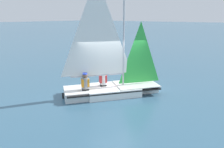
% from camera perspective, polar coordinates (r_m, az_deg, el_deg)
% --- Properties ---
extents(ground_plane, '(260.00, 260.00, 0.00)m').
position_cam_1_polar(ground_plane, '(10.39, -0.00, -5.25)').
color(ground_plane, '#38607A').
extents(sailboat_main, '(4.41, 3.86, 5.33)m').
position_cam_1_polar(sailboat_main, '(10.15, -0.32, -1.35)').
color(sailboat_main, white).
rests_on(sailboat_main, ground_plane).
extents(sailor_helm, '(0.43, 0.42, 1.16)m').
position_cam_1_polar(sailor_helm, '(10.28, -2.36, -1.78)').
color(sailor_helm, black).
rests_on(sailor_helm, ground_plane).
extents(sailor_crew, '(0.43, 0.42, 1.16)m').
position_cam_1_polar(sailor_crew, '(9.77, -6.99, -2.79)').
color(sailor_crew, black).
rests_on(sailor_crew, ground_plane).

